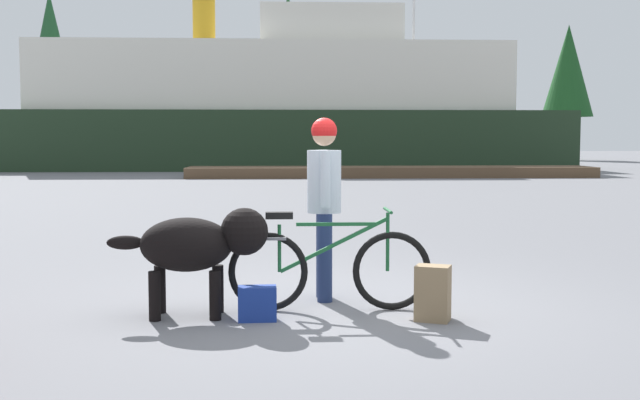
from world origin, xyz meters
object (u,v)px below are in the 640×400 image
Objects in this scene: dog at (199,244)px; sailboat_moored at (412,156)px; backpack at (433,293)px; bicycle at (329,268)px; handbag_pannier at (257,304)px; person_cyclist at (324,191)px; ferry_boat at (276,110)px.

dog is 36.62m from sailboat_moored.
dog is at bearing -102.39° from sailboat_moored.
sailboat_moored is at bearing 80.71° from backpack.
bicycle is at bearing 152.77° from backpack.
sailboat_moored is (7.86, 35.77, -0.12)m from dog.
sailboat_moored reaches higher than handbag_pannier.
person_cyclist is 32.01m from ferry_boat.
dog reaches higher than bicycle.
person_cyclist is at bearing 133.01° from backpack.
person_cyclist is 0.19× the size of sailboat_moored.
bicycle is at bearing -88.57° from person_cyclist.
dog is 4.29× the size of handbag_pannier.
person_cyclist is at bearing -88.87° from ferry_boat.
backpack is at bearing -7.77° from dog.
dog is 2.93× the size of backpack.
ferry_boat is at bearing -156.76° from sailboat_moored.
handbag_pannier is 0.04× the size of sailboat_moored.
bicycle is at bearing 29.79° from handbag_pannier.
person_cyclist is 1.35m from dog.
handbag_pannier is (0.50, -0.19, -0.48)m from dog.
person_cyclist is at bearing 91.43° from bicycle.
handbag_pannier is at bearing 176.84° from backpack.
dog is at bearing -90.84° from ferry_boat.
ferry_boat is at bearing 92.59° from backpack.
person_cyclist reaches higher than dog.
bicycle is at bearing -88.87° from ferry_boat.
backpack is 1.47m from handbag_pannier.
bicycle is 0.96m from backpack.
sailboat_moored is (7.36, 35.96, 0.36)m from handbag_pannier.
handbag_pannier is (-1.47, 0.08, -0.09)m from backpack.
handbag_pannier is (-0.62, -0.36, -0.24)m from bicycle.
bicycle is at bearing 8.55° from dog.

